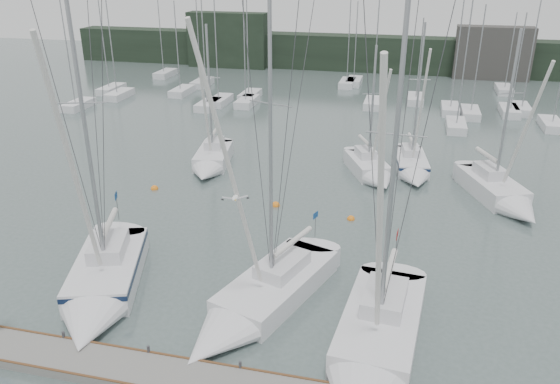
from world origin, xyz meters
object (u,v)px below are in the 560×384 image
at_px(sailboat_near_left, 101,289).
at_px(buoy_a, 276,206).
at_px(buoy_b, 351,219).
at_px(sailboat_mid_e, 503,196).
at_px(sailboat_mid_d, 412,168).
at_px(sailboat_near_right, 372,355).
at_px(sailboat_mid_c, 372,171).
at_px(sailboat_mid_b, 210,162).
at_px(sailboat_near_center, 251,308).
at_px(buoy_c, 155,189).

bearing_deg(sailboat_near_left, buoy_a, 47.92).
bearing_deg(buoy_b, sailboat_mid_e, 26.01).
bearing_deg(buoy_a, sailboat_mid_d, 42.37).
relative_size(sailboat_near_right, sailboat_mid_c, 1.53).
height_order(sailboat_near_right, sailboat_mid_b, sailboat_near_right).
relative_size(sailboat_near_left, buoy_b, 32.12).
bearing_deg(buoy_a, sailboat_near_center, -81.27).
distance_m(sailboat_near_right, buoy_b, 13.83).
distance_m(sailboat_near_left, sailboat_near_center, 7.53).
height_order(sailboat_near_center, sailboat_near_right, sailboat_near_center).
xyz_separation_m(sailboat_mid_e, buoy_a, (-14.97, -3.86, -0.60)).
relative_size(sailboat_mid_c, sailboat_mid_d, 0.87).
bearing_deg(sailboat_near_left, sailboat_mid_e, 20.59).
relative_size(sailboat_mid_c, buoy_c, 19.12).
height_order(sailboat_near_center, buoy_a, sailboat_near_center).
height_order(sailboat_near_center, buoy_c, sailboat_near_center).
bearing_deg(sailboat_near_center, sailboat_mid_c, 96.90).
xyz_separation_m(sailboat_near_right, buoy_b, (-2.48, 13.59, -0.61)).
relative_size(sailboat_near_center, buoy_a, 28.62).
bearing_deg(sailboat_mid_b, sailboat_mid_c, -4.69).
bearing_deg(buoy_c, sailboat_near_center, -49.55).
bearing_deg(sailboat_near_right, sailboat_mid_c, 99.99).
bearing_deg(sailboat_mid_e, sailboat_mid_b, 153.43).
bearing_deg(buoy_b, sailboat_mid_b, 151.64).
bearing_deg(sailboat_mid_b, sailboat_mid_d, -0.07).
xyz_separation_m(sailboat_mid_d, buoy_b, (-3.67, -9.00, -0.54)).
bearing_deg(buoy_b, sailboat_near_right, -79.68).
relative_size(sailboat_near_left, sailboat_near_right, 1.00).
bearing_deg(buoy_c, buoy_a, -4.50).
distance_m(buoy_a, buoy_b, 5.30).
relative_size(sailboat_near_right, buoy_c, 29.29).
distance_m(sailboat_near_center, sailboat_mid_d, 21.68).
xyz_separation_m(sailboat_near_left, sailboat_mid_c, (11.52, 19.38, -0.10)).
xyz_separation_m(sailboat_near_center, sailboat_mid_d, (6.99, 20.52, 0.00)).
bearing_deg(sailboat_near_center, buoy_b, 92.74).
bearing_deg(sailboat_near_center, buoy_a, 117.54).
relative_size(sailboat_mid_d, buoy_c, 21.87).
bearing_deg(sailboat_near_left, sailboat_mid_c, 40.87).
bearing_deg(sailboat_near_right, buoy_a, 123.14).
height_order(sailboat_near_left, buoy_a, sailboat_near_left).
bearing_deg(buoy_a, buoy_b, -9.70).
bearing_deg(buoy_a, sailboat_mid_e, 14.47).
bearing_deg(sailboat_near_right, sailboat_mid_e, 73.53).
relative_size(sailboat_near_center, sailboat_near_right, 1.04).
relative_size(sailboat_mid_b, buoy_b, 23.46).
bearing_deg(sailboat_near_left, sailboat_mid_d, 36.85).
bearing_deg(sailboat_near_center, sailboat_near_right, -0.90).
bearing_deg(buoy_a, sailboat_near_right, -62.01).
relative_size(sailboat_mid_d, buoy_a, 20.59).
bearing_deg(sailboat_mid_d, sailboat_mid_c, -160.66).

